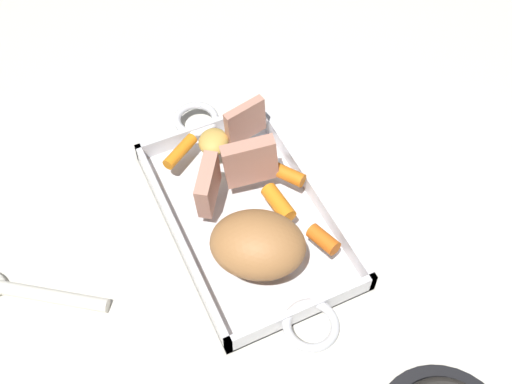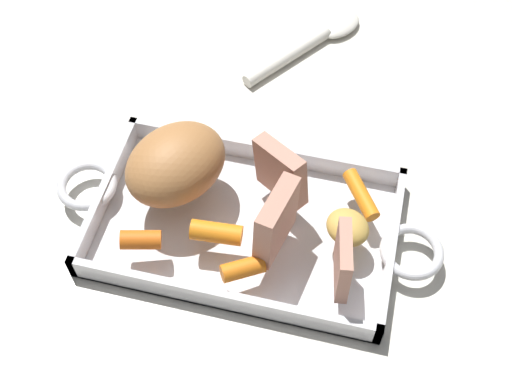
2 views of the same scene
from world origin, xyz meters
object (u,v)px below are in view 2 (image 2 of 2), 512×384
roast_slice_thick (276,221)px  roast_slice_thin (343,260)px  baby_carrot_southwest (216,233)px  roasting_dish (244,224)px  baby_carrot_northwest (361,195)px  serving_spoon (314,40)px  baby_carrot_center_left (243,269)px  roast_slice_outer (281,171)px  pork_roast (176,164)px  potato_near_roast (348,224)px  baby_carrot_long (141,240)px

roast_slice_thick → roast_slice_thin: (-0.08, 0.03, -0.01)m
roast_slice_thick → baby_carrot_southwest: roast_slice_thick is taller
roast_slice_thick → baby_carrot_southwest: 0.07m
roasting_dish → roast_slice_thick: bearing=149.2°
baby_carrot_northwest → serving_spoon: baby_carrot_northwest is taller
serving_spoon → baby_carrot_center_left: bearing=-144.9°
roast_slice_thick → roast_slice_outer: bearing=-81.6°
pork_roast → baby_carrot_center_left: size_ratio=2.65×
roast_slice_thick → baby_carrot_southwest: size_ratio=1.32×
roasting_dish → baby_carrot_center_left: baby_carrot_center_left is taller
roast_slice_thin → potato_near_roast: 0.06m
roast_slice_thin → baby_carrot_center_left: 0.11m
roast_slice_thick → baby_carrot_long: bearing=16.4°
roast_slice_thin → potato_near_roast: size_ratio=1.30×
baby_carrot_southwest → baby_carrot_northwest: bearing=-148.7°
baby_carrot_center_left → serving_spoon: baby_carrot_center_left is taller
baby_carrot_long → baby_carrot_southwest: bearing=-160.4°
roasting_dish → roast_slice_thick: (-0.04, 0.03, 0.06)m
roast_slice_outer → potato_near_roast: roast_slice_outer is taller
roast_slice_outer → baby_carrot_long: bearing=39.8°
roasting_dish → baby_carrot_center_left: size_ratio=9.82×
pork_roast → baby_carrot_southwest: bearing=135.8°
baby_carrot_center_left → baby_carrot_northwest: bearing=-130.8°
roasting_dish → baby_carrot_northwest: 0.14m
roast_slice_thin → potato_near_roast: bearing=-88.5°
baby_carrot_southwest → serving_spoon: size_ratio=0.30×
baby_carrot_northwest → baby_carrot_southwest: baby_carrot_southwest is taller
roasting_dish → pork_roast: (0.09, -0.02, 0.06)m
pork_roast → potato_near_roast: (-0.21, 0.02, -0.02)m
baby_carrot_long → baby_carrot_center_left: 0.12m
baby_carrot_southwest → potato_near_roast: bearing=-162.6°
pork_roast → baby_carrot_northwest: (-0.22, -0.03, -0.03)m
roasting_dish → serving_spoon: roasting_dish is taller
roasting_dish → baby_carrot_southwest: bearing=61.3°
baby_carrot_southwest → roasting_dish: bearing=-118.7°
serving_spoon → roast_slice_outer: bearing=-142.1°
serving_spoon → pork_roast: bearing=-163.7°
pork_roast → baby_carrot_southwest: pork_roast is taller
roast_slice_thick → serving_spoon: (0.02, -0.36, -0.06)m
roast_slice_outer → baby_carrot_northwest: roast_slice_outer is taller
roasting_dish → baby_carrot_southwest: size_ratio=8.04×
roast_slice_thick → serving_spoon: size_ratio=0.40×
baby_carrot_northwest → pork_roast: bearing=7.6°
baby_carrot_northwest → potato_near_roast: size_ratio=1.28×
roasting_dish → baby_carrot_northwest: size_ratio=7.13×
roast_slice_outer → baby_carrot_long: 0.18m
baby_carrot_southwest → potato_near_roast: 0.15m
roast_slice_thin → baby_carrot_long: roast_slice_thin is taller
pork_roast → baby_carrot_center_left: (-0.11, 0.10, -0.03)m
roast_slice_outer → pork_roast: bearing=9.8°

